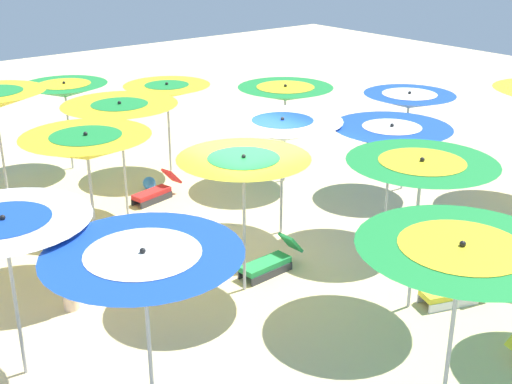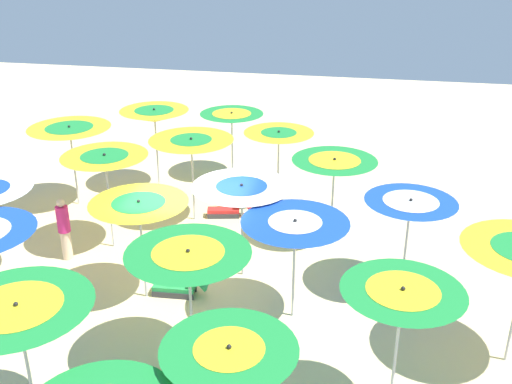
{
  "view_description": "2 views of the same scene",
  "coord_description": "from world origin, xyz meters",
  "px_view_note": "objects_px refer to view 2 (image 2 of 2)",
  "views": [
    {
      "loc": [
        6.69,
        8.51,
        5.59
      ],
      "look_at": [
        -0.63,
        -0.72,
        0.87
      ],
      "focal_mm": 47.31,
      "sensor_mm": 36.0,
      "label": 1
    },
    {
      "loc": [
        -3.69,
        11.42,
        7.48
      ],
      "look_at": [
        -1.09,
        -1.94,
        1.47
      ],
      "focal_mm": 42.39,
      "sensor_mm": 36.0,
      "label": 2
    }
  ],
  "objects_px": {
    "beach_umbrella_4": "(232,118)",
    "beach_umbrella_10": "(229,357)",
    "beach_umbrella_14": "(70,133)",
    "lounger_2": "(223,374)",
    "lounger_3": "(178,287)",
    "beach_umbrella_5": "(402,300)",
    "beach_umbrella_8": "(191,145)",
    "beach_umbrella_12": "(139,210)",
    "beach_umbrella_6": "(295,231)",
    "lounger_0": "(227,210)",
    "beach_umbrella_1": "(410,207)",
    "beach_umbrella_3": "(279,137)",
    "beach_umbrella_16": "(18,316)",
    "beach_umbrella_11": "(189,262)",
    "beachgoer_0": "(64,228)",
    "beach_umbrella_13": "(105,163)",
    "beach_umbrella_7": "(242,194)",
    "beach_umbrella_2": "(334,166)",
    "beach_ball": "(240,203)"
  },
  "relations": [
    {
      "from": "beach_umbrella_4",
      "to": "lounger_3",
      "type": "relative_size",
      "value": 1.74
    },
    {
      "from": "beach_umbrella_13",
      "to": "beach_umbrella_2",
      "type": "bearing_deg",
      "value": -165.35
    },
    {
      "from": "beach_umbrella_4",
      "to": "beach_umbrella_10",
      "type": "height_order",
      "value": "beach_umbrella_10"
    },
    {
      "from": "beach_umbrella_8",
      "to": "lounger_3",
      "type": "distance_m",
      "value": 4.26
    },
    {
      "from": "lounger_2",
      "to": "beach_ball",
      "type": "distance_m",
      "value": 7.35
    },
    {
      "from": "beach_umbrella_1",
      "to": "beach_umbrella_11",
      "type": "relative_size",
      "value": 0.91
    },
    {
      "from": "beach_umbrella_6",
      "to": "beachgoer_0",
      "type": "xyz_separation_m",
      "value": [
        5.73,
        -1.3,
        -1.16
      ]
    },
    {
      "from": "beach_umbrella_12",
      "to": "beach_ball",
      "type": "bearing_deg",
      "value": -101.99
    },
    {
      "from": "beach_umbrella_4",
      "to": "beach_umbrella_1",
      "type": "bearing_deg",
      "value": 131.77
    },
    {
      "from": "beach_umbrella_3",
      "to": "beach_umbrella_16",
      "type": "distance_m",
      "value": 9.95
    },
    {
      "from": "beach_umbrella_1",
      "to": "beach_umbrella_5",
      "type": "height_order",
      "value": "beach_umbrella_5"
    },
    {
      "from": "beach_umbrella_6",
      "to": "lounger_0",
      "type": "bearing_deg",
      "value": -60.45
    },
    {
      "from": "beach_umbrella_3",
      "to": "beach_umbrella_5",
      "type": "height_order",
      "value": "beach_umbrella_5"
    },
    {
      "from": "beach_umbrella_2",
      "to": "beach_umbrella_10",
      "type": "xyz_separation_m",
      "value": [
        0.86,
        7.62,
        0.06
      ]
    },
    {
      "from": "beach_umbrella_16",
      "to": "beach_umbrella_7",
      "type": "bearing_deg",
      "value": -111.75
    },
    {
      "from": "lounger_0",
      "to": "beach_ball",
      "type": "height_order",
      "value": "lounger_0"
    },
    {
      "from": "beach_umbrella_3",
      "to": "lounger_2",
      "type": "bearing_deg",
      "value": 92.16
    },
    {
      "from": "beach_umbrella_2",
      "to": "beach_umbrella_14",
      "type": "bearing_deg",
      "value": -6.26
    },
    {
      "from": "beach_umbrella_4",
      "to": "beach_umbrella_8",
      "type": "relative_size",
      "value": 0.9
    },
    {
      "from": "beach_umbrella_14",
      "to": "beach_umbrella_16",
      "type": "relative_size",
      "value": 0.95
    },
    {
      "from": "beach_umbrella_6",
      "to": "lounger_0",
      "type": "height_order",
      "value": "beach_umbrella_6"
    },
    {
      "from": "lounger_3",
      "to": "beach_umbrella_5",
      "type": "bearing_deg",
      "value": 145.08
    },
    {
      "from": "beach_umbrella_14",
      "to": "beach_umbrella_16",
      "type": "bearing_deg",
      "value": 112.25
    },
    {
      "from": "beach_umbrella_4",
      "to": "beach_umbrella_10",
      "type": "xyz_separation_m",
      "value": [
        -2.65,
        11.46,
        0.19
      ]
    },
    {
      "from": "beach_umbrella_10",
      "to": "lounger_3",
      "type": "bearing_deg",
      "value": -63.07
    },
    {
      "from": "beach_umbrella_10",
      "to": "beach_umbrella_11",
      "type": "relative_size",
      "value": 0.95
    },
    {
      "from": "beach_umbrella_1",
      "to": "beach_umbrella_14",
      "type": "relative_size",
      "value": 0.93
    },
    {
      "from": "beach_umbrella_10",
      "to": "lounger_0",
      "type": "xyz_separation_m",
      "value": [
        2.11,
        -8.43,
        -1.92
      ]
    },
    {
      "from": "lounger_0",
      "to": "beach_umbrella_11",
      "type": "bearing_deg",
      "value": 85.94
    },
    {
      "from": "beach_umbrella_5",
      "to": "beach_umbrella_12",
      "type": "xyz_separation_m",
      "value": [
        5.22,
        -2.6,
        -0.18
      ]
    },
    {
      "from": "beach_umbrella_6",
      "to": "beach_umbrella_10",
      "type": "bearing_deg",
      "value": 85.16
    },
    {
      "from": "beach_umbrella_8",
      "to": "beach_umbrella_12",
      "type": "distance_m",
      "value": 3.89
    },
    {
      "from": "beach_umbrella_10",
      "to": "beach_umbrella_11",
      "type": "bearing_deg",
      "value": -60.6
    },
    {
      "from": "beach_ball",
      "to": "beach_umbrella_11",
      "type": "bearing_deg",
      "value": 95.35
    },
    {
      "from": "beach_umbrella_4",
      "to": "beach_umbrella_7",
      "type": "xyz_separation_m",
      "value": [
        -1.62,
        5.95,
        0.12
      ]
    },
    {
      "from": "beach_umbrella_5",
      "to": "lounger_2",
      "type": "xyz_separation_m",
      "value": [
        2.89,
        -0.23,
        -2.08
      ]
    },
    {
      "from": "lounger_3",
      "to": "beachgoer_0",
      "type": "height_order",
      "value": "beachgoer_0"
    },
    {
      "from": "beach_umbrella_8",
      "to": "beach_ball",
      "type": "relative_size",
      "value": 8.29
    },
    {
      "from": "beach_umbrella_5",
      "to": "beachgoer_0",
      "type": "xyz_separation_m",
      "value": [
        7.7,
        -3.8,
        -1.45
      ]
    },
    {
      "from": "beach_umbrella_4",
      "to": "beach_umbrella_5",
      "type": "relative_size",
      "value": 0.85
    },
    {
      "from": "beach_umbrella_5",
      "to": "beach_umbrella_13",
      "type": "bearing_deg",
      "value": -33.87
    },
    {
      "from": "beach_umbrella_14",
      "to": "lounger_2",
      "type": "height_order",
      "value": "beach_umbrella_14"
    },
    {
      "from": "beach_umbrella_1",
      "to": "beach_umbrella_13",
      "type": "distance_m",
      "value": 7.17
    },
    {
      "from": "beach_umbrella_2",
      "to": "beach_ball",
      "type": "bearing_deg",
      "value": -28.13
    },
    {
      "from": "beach_umbrella_8",
      "to": "beach_umbrella_14",
      "type": "height_order",
      "value": "beach_umbrella_14"
    },
    {
      "from": "beach_umbrella_12",
      "to": "beach_umbrella_11",
      "type": "bearing_deg",
      "value": 129.75
    },
    {
      "from": "beach_umbrella_6",
      "to": "beach_umbrella_7",
      "type": "relative_size",
      "value": 0.98
    },
    {
      "from": "beach_umbrella_12",
      "to": "lounger_0",
      "type": "bearing_deg",
      "value": -100.81
    },
    {
      "from": "beach_umbrella_4",
      "to": "beach_umbrella_13",
      "type": "bearing_deg",
      "value": 70.23
    },
    {
      "from": "beach_umbrella_3",
      "to": "lounger_3",
      "type": "height_order",
      "value": "beach_umbrella_3"
    }
  ]
}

